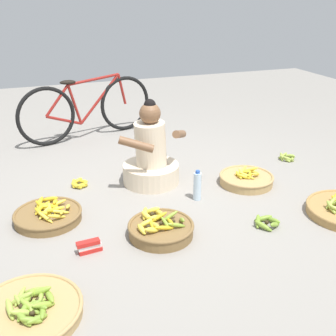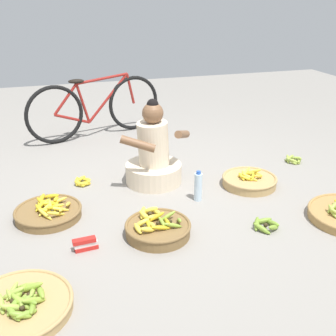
% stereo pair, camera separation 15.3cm
% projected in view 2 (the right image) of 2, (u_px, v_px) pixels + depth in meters
% --- Properties ---
extents(ground_plane, '(10.00, 10.00, 0.00)m').
position_uv_depth(ground_plane, '(161.00, 196.00, 3.61)').
color(ground_plane, gray).
extents(vendor_woman_front, '(0.71, 0.52, 0.79)m').
position_uv_depth(vendor_woman_front, '(154.00, 157.00, 3.78)').
color(vendor_woman_front, beige).
rests_on(vendor_woman_front, ground).
extents(bicycle_leaning, '(1.66, 0.48, 0.73)m').
position_uv_depth(bicycle_leaning, '(96.00, 107.00, 4.96)').
color(bicycle_leaning, black).
rests_on(bicycle_leaning, ground).
extents(banana_basket_back_right, '(0.50, 0.50, 0.15)m').
position_uv_depth(banana_basket_back_right, '(249.00, 180.00, 3.79)').
color(banana_basket_back_right, tan).
rests_on(banana_basket_back_right, ground).
extents(banana_basket_near_bicycle, '(0.53, 0.53, 0.15)m').
position_uv_depth(banana_basket_near_bicycle, '(49.00, 212.00, 3.26)').
color(banana_basket_near_bicycle, brown).
rests_on(banana_basket_near_bicycle, ground).
extents(banana_basket_mid_right, '(0.49, 0.49, 0.17)m').
position_uv_depth(banana_basket_mid_right, '(158.00, 228.00, 3.02)').
color(banana_basket_mid_right, brown).
rests_on(banana_basket_mid_right, ground).
extents(banana_basket_back_center, '(0.61, 0.61, 0.14)m').
position_uv_depth(banana_basket_back_center, '(19.00, 306.00, 2.30)').
color(banana_basket_back_center, tan).
rests_on(banana_basket_back_center, ground).
extents(loose_bananas_back_left, '(0.22, 0.22, 0.09)m').
position_uv_depth(loose_bananas_back_left, '(265.00, 225.00, 3.12)').
color(loose_bananas_back_left, olive).
rests_on(loose_bananas_back_left, ground).
extents(loose_bananas_mid_left, '(0.18, 0.18, 0.08)m').
position_uv_depth(loose_bananas_mid_left, '(83.00, 181.00, 3.82)').
color(loose_bananas_mid_left, yellow).
rests_on(loose_bananas_mid_left, ground).
extents(loose_bananas_front_left, '(0.20, 0.20, 0.08)m').
position_uv_depth(loose_bananas_front_left, '(294.00, 160.00, 4.31)').
color(loose_bananas_front_left, '#9EB747').
rests_on(loose_bananas_front_left, ground).
extents(water_bottle, '(0.07, 0.07, 0.27)m').
position_uv_depth(water_bottle, '(198.00, 187.00, 3.50)').
color(water_bottle, silver).
rests_on(water_bottle, ground).
extents(packet_carton_stack, '(0.18, 0.07, 0.09)m').
position_uv_depth(packet_carton_stack, '(85.00, 244.00, 2.85)').
color(packet_carton_stack, red).
rests_on(packet_carton_stack, ground).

